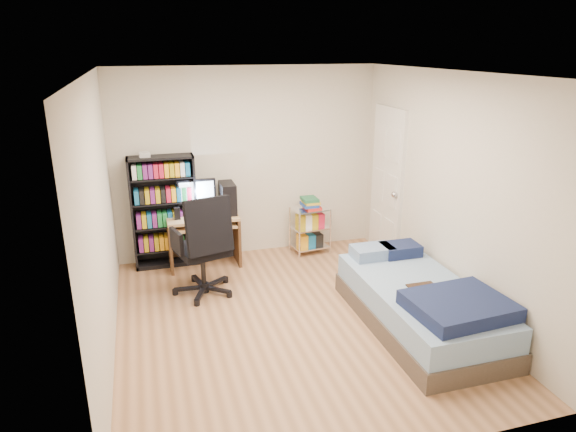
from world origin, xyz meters
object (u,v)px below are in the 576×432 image
object	(u,v)px
computer_desk	(209,219)
bed	(421,304)
media_shelf	(164,211)
office_chair	(205,263)

from	to	relation	value
computer_desk	bed	bearing A→B (deg)	-51.11
media_shelf	office_chair	xyz separation A→B (m)	(0.36, -0.98, -0.36)
office_chair	bed	xyz separation A→B (m)	(1.99, -1.35, -0.13)
computer_desk	office_chair	bearing A→B (deg)	-101.95
media_shelf	computer_desk	distance (m)	0.57
office_chair	computer_desk	bearing A→B (deg)	63.59
media_shelf	computer_desk	size ratio (longest dim) A/B	1.33
media_shelf	bed	size ratio (longest dim) A/B	0.74
media_shelf	computer_desk	world-z (taller)	media_shelf
computer_desk	media_shelf	bearing A→B (deg)	170.22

